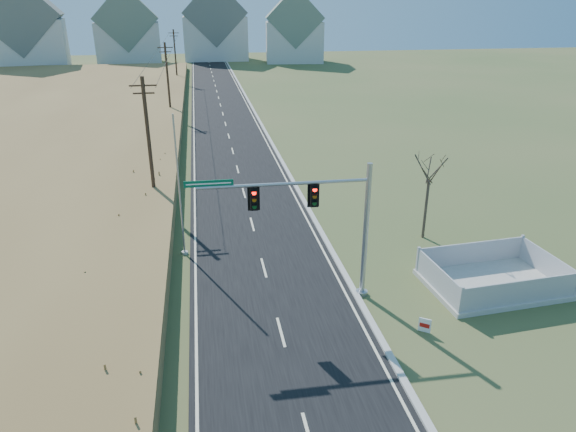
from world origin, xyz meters
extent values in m
plane|color=#3F5328|center=(0.00, 0.00, 0.00)|extent=(260.00, 260.00, 0.00)
cube|color=black|center=(0.00, 50.00, 0.03)|extent=(8.00, 180.00, 0.06)
cube|color=#B2AFA8|center=(4.15, 50.00, 0.09)|extent=(0.30, 180.00, 0.18)
cube|color=olive|center=(-24.00, 40.00, 0.65)|extent=(38.00, 110.00, 1.30)
cylinder|color=#422D1E|center=(-6.50, 15.00, 4.50)|extent=(0.26, 0.26, 9.00)
cube|color=#422D1E|center=(-6.50, 15.00, 8.40)|extent=(1.80, 0.10, 0.10)
cube|color=#422D1E|center=(-6.50, 15.00, 7.90)|extent=(1.40, 0.10, 0.10)
cylinder|color=#422D1E|center=(-6.50, 45.00, 4.50)|extent=(0.26, 0.26, 9.00)
cube|color=#422D1E|center=(-6.50, 45.00, 8.40)|extent=(1.80, 0.10, 0.10)
cube|color=#422D1E|center=(-6.50, 45.00, 7.90)|extent=(1.40, 0.10, 0.10)
cylinder|color=#422D1E|center=(-6.50, 75.00, 4.50)|extent=(0.26, 0.26, 9.00)
cube|color=#422D1E|center=(-6.50, 75.00, 8.40)|extent=(1.80, 0.10, 0.10)
cube|color=#422D1E|center=(-6.50, 75.00, 7.90)|extent=(1.40, 0.10, 0.10)
cube|color=silver|center=(-38.00, 100.00, 5.00)|extent=(17.38, 13.12, 10.00)
cube|color=slate|center=(-38.00, 100.00, 10.90)|extent=(17.69, 13.38, 16.29)
cube|color=silver|center=(-18.00, 108.00, 4.50)|extent=(14.66, 10.95, 9.00)
cube|color=slate|center=(-18.00, 108.00, 9.90)|extent=(14.93, 11.17, 14.26)
cube|color=silver|center=(2.00, 112.00, 5.00)|extent=(15.00, 10.00, 10.00)
cube|color=slate|center=(2.00, 112.00, 10.90)|extent=(15.27, 10.20, 15.27)
cube|color=silver|center=(20.00, 104.00, 4.50)|extent=(13.87, 10.31, 9.00)
cube|color=slate|center=(20.00, 104.00, 9.90)|extent=(14.12, 10.51, 13.24)
cylinder|color=#9EA0A5|center=(4.50, 0.53, 0.10)|extent=(0.59, 0.59, 0.20)
cylinder|color=#9EA0A5|center=(4.50, 0.53, 3.42)|extent=(0.25, 0.25, 6.84)
cylinder|color=#9EA0A5|center=(0.59, 0.61, 6.06)|extent=(7.82, 0.30, 0.16)
cube|color=black|center=(1.96, 0.58, 5.43)|extent=(0.35, 0.29, 1.05)
cube|color=black|center=(-0.77, 0.63, 5.43)|extent=(0.35, 0.29, 1.05)
cube|color=#045737|center=(-2.73, 0.67, 6.25)|extent=(2.15, 0.08, 0.29)
cube|color=#B7B5AD|center=(11.32, 0.14, 0.13)|extent=(6.90, 4.95, 0.25)
cube|color=#B5B6BA|center=(11.47, -1.95, 0.88)|extent=(6.29, 0.53, 1.26)
cube|color=#B5B6BA|center=(11.17, 2.24, 0.88)|extent=(6.29, 0.53, 1.26)
cube|color=#B5B6BA|center=(8.18, -0.08, 0.88)|extent=(0.38, 4.19, 1.26)
cube|color=#B5B6BA|center=(14.46, 0.37, 0.88)|extent=(0.38, 4.19, 1.26)
cube|color=white|center=(6.27, -3.00, 0.36)|extent=(0.48, 0.36, 0.68)
cube|color=#B6110C|center=(6.26, -3.02, 0.36)|extent=(0.37, 0.27, 0.20)
cylinder|color=#B7B5AD|center=(-4.30, 6.54, 0.08)|extent=(0.37, 0.37, 0.16)
cylinder|color=#9EA0A5|center=(-4.30, 6.54, 4.08)|extent=(0.10, 0.10, 8.16)
cylinder|color=#4C3F33|center=(10.26, 6.36, 1.86)|extent=(0.17, 0.17, 3.71)
camera|label=1|loc=(-2.89, -20.68, 13.60)|focal=32.00mm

